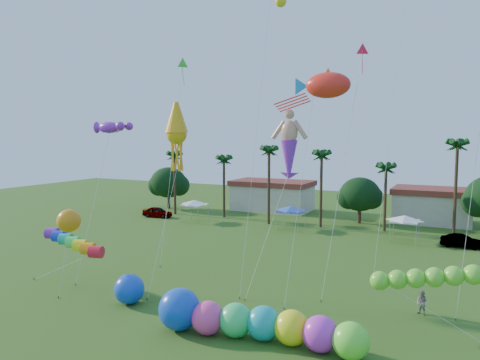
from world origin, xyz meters
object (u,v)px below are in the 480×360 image
at_px(car_a, 157,212).
at_px(caterpillar_inflatable, 250,322).
at_px(car_b, 462,241).
at_px(blue_ball, 129,289).
at_px(spectator_b, 422,303).

distance_m(car_a, caterpillar_inflatable, 43.40).
relative_size(car_b, caterpillar_inflatable, 0.33).
bearing_deg(blue_ball, caterpillar_inflatable, -8.61).
relative_size(spectator_b, caterpillar_inflatable, 0.13).
bearing_deg(car_b, caterpillar_inflatable, 163.25).
bearing_deg(caterpillar_inflatable, car_b, 64.98).
bearing_deg(car_b, blue_ball, 146.68).
xyz_separation_m(spectator_b, blue_ball, (-19.12, -7.13, 0.25)).
distance_m(car_b, spectator_b, 22.18).
bearing_deg(car_a, car_b, -95.74).
distance_m(car_a, car_b, 40.72).
bearing_deg(spectator_b, car_b, 114.88).
distance_m(car_a, spectator_b, 44.87).
relative_size(spectator_b, blue_ball, 0.77).
relative_size(car_a, car_b, 1.04).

